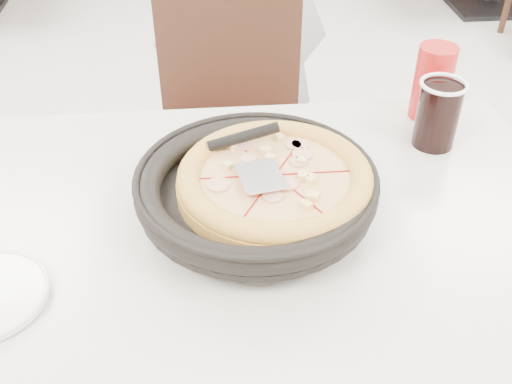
{
  "coord_description": "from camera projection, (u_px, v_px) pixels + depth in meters",
  "views": [
    {
      "loc": [
        -0.21,
        -1.19,
        1.42
      ],
      "look_at": [
        -0.14,
        -0.39,
        0.8
      ],
      "focal_mm": 42.0,
      "sensor_mm": 36.0,
      "label": 1
    }
  ],
  "objects": [
    {
      "name": "red_cup",
      "position": [
        433.0,
        83.0,
        1.26
      ],
      "size": [
        0.08,
        0.08,
        0.16
      ],
      "primitive_type": "cylinder",
      "rotation": [
        0.0,
        0.0,
        0.01
      ],
      "color": "#AB1614",
      "rests_on": "main_table"
    },
    {
      "name": "pizza_pan",
      "position": [
        256.0,
        196.0,
        1.02
      ],
      "size": [
        0.4,
        0.4,
        0.01
      ],
      "primitive_type": "cylinder",
      "rotation": [
        0.0,
        0.0,
        0.01
      ],
      "color": "black",
      "rests_on": "trivet"
    },
    {
      "name": "chair_far",
      "position": [
        225.0,
        144.0,
        1.72
      ],
      "size": [
        0.47,
        0.47,
        0.95
      ],
      "primitive_type": null,
      "rotation": [
        0.0,
        0.0,
        3.01
      ],
      "color": "black",
      "rests_on": "floor"
    },
    {
      "name": "pizza",
      "position": [
        275.0,
        185.0,
        1.01
      ],
      "size": [
        0.34,
        0.34,
        0.02
      ],
      "primitive_type": "cylinder",
      "rotation": [
        0.0,
        0.0,
        0.01
      ],
      "color": "gold",
      "rests_on": "pizza_pan"
    },
    {
      "name": "trivet",
      "position": [
        247.0,
        210.0,
        1.02
      ],
      "size": [
        0.11,
        0.11,
        0.04
      ],
      "primitive_type": "cylinder",
      "rotation": [
        0.0,
        0.0,
        0.01
      ],
      "color": "black",
      "rests_on": "main_table"
    },
    {
      "name": "cola_glass",
      "position": [
        438.0,
        116.0,
        1.18
      ],
      "size": [
        0.08,
        0.08,
        0.13
      ],
      "primitive_type": "cylinder",
      "rotation": [
        0.0,
        0.0,
        0.01
      ],
      "color": "black",
      "rests_on": "main_table"
    },
    {
      "name": "floor",
      "position": [
        290.0,
        320.0,
        1.82
      ],
      "size": [
        7.0,
        7.0,
        0.0
      ],
      "primitive_type": "plane",
      "color": "#ABABA7",
      "rests_on": "ground"
    },
    {
      "name": "pizza_server",
      "position": [
        261.0,
        176.0,
        0.97
      ],
      "size": [
        0.08,
        0.1,
        0.0
      ],
      "primitive_type": "cube",
      "rotation": [
        0.0,
        0.0,
        0.19
      ],
      "color": "white",
      "rests_on": "pizza"
    },
    {
      "name": "main_table",
      "position": [
        239.0,
        359.0,
        1.25
      ],
      "size": [
        1.21,
        0.81,
        0.75
      ],
      "primitive_type": null,
      "rotation": [
        0.0,
        0.0,
        0.01
      ],
      "color": "beige",
      "rests_on": "floor"
    }
  ]
}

